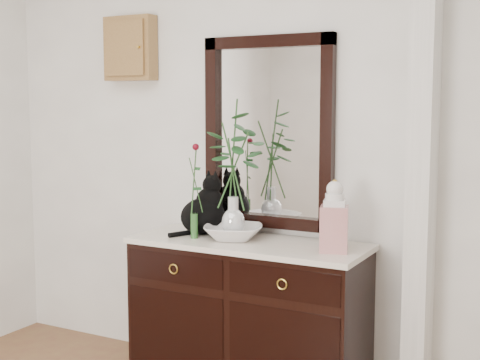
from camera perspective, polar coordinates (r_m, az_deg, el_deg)
The scene contains 10 objects.
wall_back at distance 3.91m, azimuth 1.14°, elevation 2.78°, with size 3.60×0.04×2.70m, color white.
pilaster at distance 3.49m, azimuth 15.31°, elevation 2.09°, with size 0.12×0.20×2.70m, color white.
sideboard at distance 3.80m, azimuth 0.73°, elevation -10.77°, with size 1.33×0.52×0.82m.
wall_mirror at distance 3.85m, azimuth 2.38°, elevation 4.06°, with size 0.80×0.06×1.10m.
key_cabinet at distance 4.33m, azimuth -9.33°, elevation 11.01°, with size 0.35×0.10×0.40m, color brown.
cat at distance 3.90m, azimuth -3.18°, elevation -2.07°, with size 0.24×0.30×0.35m, color black, non-canonical shape.
lotus_bowl at distance 3.74m, azimuth -0.59°, elevation -4.49°, with size 0.33×0.33×0.08m, color silver.
vase_branches at distance 3.69m, azimuth -0.60°, elevation 1.11°, with size 0.37×0.37×0.77m, color silver, non-canonical shape.
bud_vase_rose at distance 3.75m, azimuth -3.95°, elevation -0.89°, with size 0.07×0.07×0.55m, color #2D6029, non-canonical shape.
ginger_jar at distance 3.45m, azimuth 8.06°, elevation -3.00°, with size 0.14×0.14×0.38m, color silver, non-canonical shape.
Camera 1 is at (1.78, -1.49, 1.61)m, focal length 50.00 mm.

